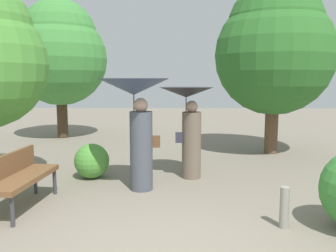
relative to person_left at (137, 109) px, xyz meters
name	(u,v)px	position (x,y,z in m)	size (l,w,h in m)	color
person_left	(137,109)	(0.00, 0.00, 0.00)	(1.22, 1.22, 1.95)	#474C56
person_right	(189,117)	(0.92, 0.78, -0.22)	(1.04, 1.04, 1.78)	#6B5B4C
park_bench	(19,175)	(-1.67, -0.94, -0.92)	(0.60, 1.53, 0.83)	#38383D
tree_near_right	(274,47)	(3.17, 3.18, 1.32)	(3.02, 3.02, 4.41)	brown
tree_mid_left	(60,52)	(-3.12, 5.51, 1.39)	(3.03, 3.03, 4.50)	#42301E
bush_path_left	(92,161)	(-0.98, 0.71, -1.09)	(0.68, 0.68, 0.68)	#4C9338
path_marker_post	(284,208)	(2.10, -1.56, -1.15)	(0.12, 0.12, 0.55)	gray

